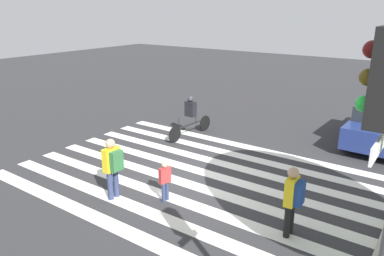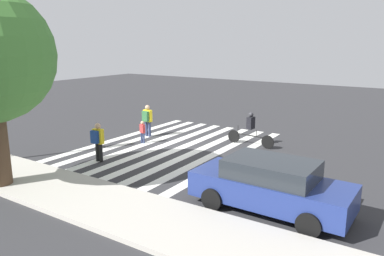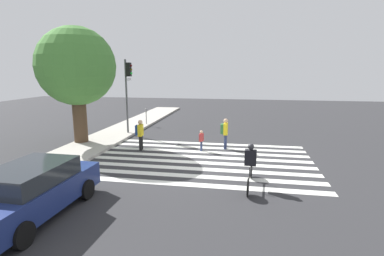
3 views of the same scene
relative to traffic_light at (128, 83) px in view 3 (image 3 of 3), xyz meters
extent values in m
plane|color=#2D2D30|center=(-4.64, -5.33, -3.31)|extent=(60.00, 60.00, 0.00)
cube|color=#ADA89E|center=(-4.64, 0.92, -3.24)|extent=(36.00, 2.50, 0.14)
cube|color=silver|center=(-7.75, -5.33, -3.31)|extent=(0.42, 10.00, 0.01)
cube|color=silver|center=(-6.86, -5.33, -3.31)|extent=(0.42, 10.00, 0.01)
cube|color=silver|center=(-5.98, -5.33, -3.31)|extent=(0.42, 10.00, 0.01)
cube|color=silver|center=(-5.09, -5.33, -3.31)|extent=(0.42, 10.00, 0.01)
cube|color=silver|center=(-4.20, -5.33, -3.31)|extent=(0.42, 10.00, 0.01)
cube|color=silver|center=(-3.31, -5.33, -3.31)|extent=(0.42, 10.00, 0.01)
cube|color=silver|center=(-2.43, -5.33, -3.31)|extent=(0.42, 10.00, 0.01)
cube|color=silver|center=(-1.54, -5.33, -3.31)|extent=(0.42, 10.00, 0.01)
cylinder|color=#515456|center=(0.00, 0.13, -0.95)|extent=(0.12, 0.12, 4.73)
cube|color=black|center=(0.00, -0.08, 0.80)|extent=(0.32, 0.26, 0.84)
cube|color=silver|center=(0.00, -0.08, 0.20)|extent=(0.60, 0.02, 0.16)
sphere|color=#590F0F|center=(0.00, -0.24, 1.03)|extent=(0.15, 0.15, 0.15)
sphere|color=#59470F|center=(0.00, -0.24, 0.80)|extent=(0.15, 0.15, 0.15)
sphere|color=#26D83F|center=(0.00, -0.24, 0.57)|extent=(0.15, 0.15, 0.15)
cylinder|color=#515456|center=(3.18, -0.04, -2.80)|extent=(0.06, 0.06, 1.03)
cylinder|color=gray|center=(3.18, -0.04, -2.17)|extent=(0.15, 0.15, 0.22)
sphere|color=gray|center=(3.18, -0.04, -2.06)|extent=(0.14, 0.14, 0.14)
cylinder|color=#4C3826|center=(-2.83, 1.74, -1.96)|extent=(0.75, 0.75, 2.71)
sphere|color=#478438|center=(-2.83, 1.74, 0.97)|extent=(4.19, 4.19, 4.19)
cylinder|color=navy|center=(-2.56, -6.27, -2.93)|extent=(0.14, 0.14, 0.76)
cylinder|color=navy|center=(-2.36, -6.27, -2.93)|extent=(0.14, 0.14, 0.76)
cube|color=yellow|center=(-2.46, -6.27, -2.25)|extent=(0.45, 0.21, 0.60)
sphere|color=tan|center=(-2.46, -6.27, -1.83)|extent=(0.24, 0.24, 0.24)
cube|color=#2D6638|center=(-2.47, -6.09, -2.25)|extent=(0.34, 0.16, 0.51)
cylinder|color=navy|center=(-3.17, -5.09, -3.06)|extent=(0.10, 0.10, 0.51)
cylinder|color=navy|center=(-3.04, -5.09, -3.06)|extent=(0.10, 0.10, 0.51)
cube|color=#B73333|center=(-3.11, -5.09, -2.60)|extent=(0.32, 0.22, 0.40)
sphere|color=tan|center=(-3.11, -5.09, -2.32)|extent=(0.16, 0.16, 0.16)
cylinder|color=black|center=(-3.58, -1.99, -2.94)|extent=(0.14, 0.14, 0.75)
cylinder|color=black|center=(-3.38, -1.99, -2.94)|extent=(0.14, 0.14, 0.75)
cube|color=yellow|center=(-3.48, -1.99, -2.27)|extent=(0.45, 0.23, 0.59)
sphere|color=tan|center=(-3.48, -1.99, -1.85)|extent=(0.23, 0.23, 0.23)
cube|color=navy|center=(-3.47, -1.82, -2.27)|extent=(0.34, 0.17, 0.50)
cylinder|color=black|center=(-6.67, -7.54, -3.01)|extent=(0.61, 0.09, 0.61)
cylinder|color=black|center=(-8.43, -7.40, -3.01)|extent=(0.61, 0.09, 0.61)
cube|color=black|center=(-7.55, -7.47, -2.84)|extent=(1.50, 0.16, 0.04)
cylinder|color=black|center=(-7.86, -7.45, -2.68)|extent=(0.03, 0.03, 0.32)
cylinder|color=black|center=(-6.89, -7.52, -2.64)|extent=(0.03, 0.03, 0.40)
cube|color=black|center=(-7.55, -7.47, -2.24)|extent=(0.27, 0.42, 0.55)
sphere|color=#333338|center=(-7.55, -7.47, -1.85)|extent=(0.22, 0.22, 0.22)
cube|color=navy|center=(-10.88, -1.43, -2.69)|extent=(4.48, 1.86, 0.72)
cube|color=#23282D|center=(-10.88, -1.43, -2.07)|extent=(2.48, 1.67, 0.51)
cylinder|color=black|center=(-9.48, -0.61, -2.99)|extent=(0.64, 0.22, 0.64)
cylinder|color=black|center=(-9.53, -2.33, -2.99)|extent=(0.64, 0.22, 0.64)
cylinder|color=black|center=(-12.27, -2.26, -2.99)|extent=(0.64, 0.22, 0.64)
camera|label=1|loc=(3.41, 0.35, 1.36)|focal=35.00mm
camera|label=2|loc=(-14.38, 8.02, 1.35)|focal=35.00mm
camera|label=3|loc=(-17.80, -7.21, 0.75)|focal=28.00mm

